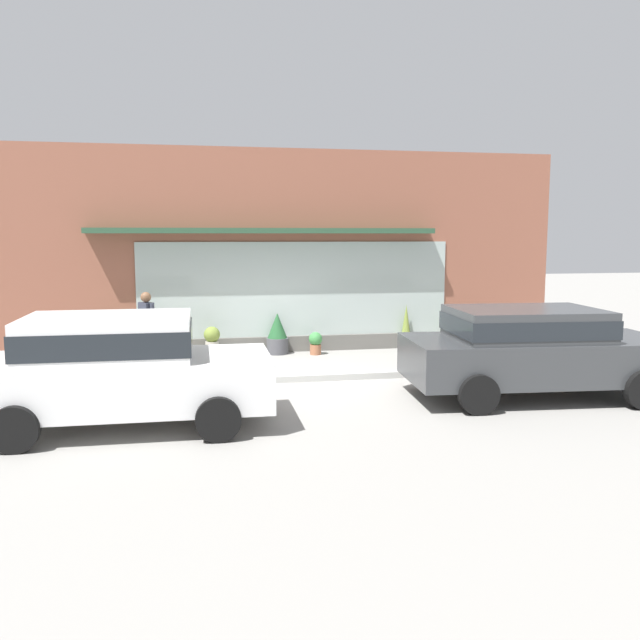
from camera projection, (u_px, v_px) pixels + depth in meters
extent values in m
plane|color=gray|center=(284.00, 379.00, 12.43)|extent=(60.00, 60.00, 0.00)
cube|color=#B2B2AD|center=(286.00, 378.00, 12.23)|extent=(14.00, 0.24, 0.12)
cube|color=#935642|center=(264.00, 251.00, 15.25)|extent=(14.00, 0.36, 4.64)
cube|color=#ADBCB7|center=(297.00, 291.00, 15.31)|extent=(7.21, 0.03, 2.26)
cube|color=#2D5138|center=(266.00, 231.00, 14.85)|extent=(7.81, 0.56, 0.12)
cube|color=#605E59|center=(266.00, 344.00, 15.31)|extent=(7.61, 0.20, 0.36)
cylinder|color=gold|center=(182.00, 369.00, 13.20)|extent=(0.36, 0.36, 0.06)
cylinder|color=gold|center=(181.00, 354.00, 13.16)|extent=(0.24, 0.24, 0.56)
sphere|color=gold|center=(181.00, 337.00, 13.11)|extent=(0.25, 0.25, 0.25)
cylinder|color=gold|center=(173.00, 353.00, 13.12)|extent=(0.10, 0.09, 0.09)
cylinder|color=gold|center=(189.00, 352.00, 13.18)|extent=(0.10, 0.09, 0.09)
cylinder|color=gold|center=(181.00, 354.00, 13.00)|extent=(0.09, 0.10, 0.09)
cylinder|color=#333847|center=(150.00, 350.00, 13.35)|extent=(0.12, 0.12, 0.77)
cylinder|color=#333847|center=(145.00, 349.00, 13.43)|extent=(0.12, 0.12, 0.77)
cube|color=#333847|center=(146.00, 317.00, 13.30)|extent=(0.33, 0.33, 0.58)
sphere|color=brown|center=(146.00, 297.00, 13.25)|extent=(0.21, 0.21, 0.21)
cylinder|color=#333847|center=(152.00, 317.00, 13.19)|extent=(0.08, 0.08, 0.55)
cylinder|color=#333847|center=(141.00, 315.00, 13.42)|extent=(0.08, 0.08, 0.55)
cube|color=#846647|center=(155.00, 330.00, 13.15)|extent=(0.23, 0.25, 0.28)
cube|color=#383A3D|center=(536.00, 359.00, 11.00)|extent=(4.41, 2.16, 0.69)
cube|color=#383A3D|center=(525.00, 325.00, 10.90)|extent=(2.48, 1.87, 0.54)
cube|color=#1E2328|center=(525.00, 325.00, 10.90)|extent=(2.52, 1.89, 0.30)
cylinder|color=black|center=(582.00, 366.00, 12.12)|extent=(0.63, 0.23, 0.62)
cylinder|color=black|center=(441.00, 369.00, 11.82)|extent=(0.63, 0.23, 0.62)
cylinder|color=black|center=(479.00, 395.00, 9.96)|extent=(0.63, 0.23, 0.62)
cube|color=white|center=(125.00, 382.00, 9.26)|extent=(4.06, 1.78, 0.70)
cube|color=white|center=(109.00, 338.00, 9.14)|extent=(2.24, 1.62, 0.63)
cube|color=#1E2328|center=(109.00, 338.00, 9.14)|extent=(2.28, 1.64, 0.35)
cylinder|color=black|center=(215.00, 388.00, 10.39)|extent=(0.60, 0.19, 0.60)
cylinder|color=black|center=(218.00, 419.00, 8.66)|extent=(0.60, 0.19, 0.60)
cylinder|color=black|center=(46.00, 395.00, 9.94)|extent=(0.60, 0.19, 0.60)
cylinder|color=black|center=(14.00, 429.00, 8.21)|extent=(0.60, 0.19, 0.60)
cylinder|color=#9E6042|center=(459.00, 343.00, 15.66)|extent=(0.30, 0.30, 0.29)
sphere|color=#4C934C|center=(460.00, 330.00, 15.62)|extent=(0.42, 0.42, 0.42)
cylinder|color=#B7B2A3|center=(212.00, 349.00, 14.69)|extent=(0.30, 0.30, 0.35)
sphere|color=olive|center=(212.00, 335.00, 14.65)|extent=(0.36, 0.36, 0.36)
cylinder|color=#4C4C51|center=(277.00, 346.00, 15.09)|extent=(0.50, 0.50, 0.37)
cone|color=#23562D|center=(277.00, 325.00, 15.03)|extent=(0.45, 0.45, 0.57)
cylinder|color=#B7B2A3|center=(128.00, 352.00, 14.47)|extent=(0.36, 0.36, 0.32)
sphere|color=#2D6B33|center=(127.00, 333.00, 14.41)|extent=(0.57, 0.57, 0.57)
cylinder|color=#33473D|center=(406.00, 343.00, 15.85)|extent=(0.26, 0.26, 0.25)
cone|color=olive|center=(406.00, 321.00, 15.78)|extent=(0.23, 0.23, 0.79)
cylinder|color=#9E6042|center=(316.00, 349.00, 15.00)|extent=(0.25, 0.25, 0.23)
sphere|color=#3D8442|center=(316.00, 339.00, 14.97)|extent=(0.31, 0.31, 0.31)
cylinder|color=#33473D|center=(72.00, 356.00, 14.25)|extent=(0.25, 0.25, 0.21)
sphere|color=#4C934C|center=(71.00, 348.00, 14.22)|extent=(0.23, 0.23, 0.23)
sphere|color=orange|center=(70.00, 345.00, 14.28)|extent=(0.07, 0.07, 0.07)
sphere|color=white|center=(72.00, 344.00, 14.26)|extent=(0.07, 0.07, 0.07)
sphere|color=#E5C64C|center=(75.00, 346.00, 14.23)|extent=(0.06, 0.06, 0.06)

